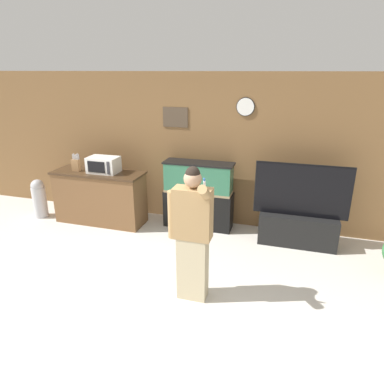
{
  "coord_description": "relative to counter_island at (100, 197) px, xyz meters",
  "views": [
    {
      "loc": [
        1.59,
        -2.68,
        2.62
      ],
      "look_at": [
        0.34,
        1.52,
        1.05
      ],
      "focal_mm": 32.0,
      "sensor_mm": 36.0,
      "label": 1
    }
  ],
  "objects": [
    {
      "name": "knife_block",
      "position": [
        -0.39,
        -0.05,
        0.58
      ],
      "size": [
        0.14,
        0.08,
        0.31
      ],
      "color": "olive",
      "rests_on": "counter_island"
    },
    {
      "name": "wall_back_paneled",
      "position": [
        1.62,
        0.62,
        0.83
      ],
      "size": [
        10.0,
        0.08,
        2.6
      ],
      "color": "brown",
      "rests_on": "ground_plane"
    },
    {
      "name": "counter_island",
      "position": [
        0.0,
        0.0,
        0.0
      ],
      "size": [
        1.63,
        0.58,
        0.94
      ],
      "color": "brown",
      "rests_on": "ground_plane"
    },
    {
      "name": "microwave",
      "position": [
        0.12,
        0.01,
        0.6
      ],
      "size": [
        0.52,
        0.34,
        0.27
      ],
      "color": "white",
      "rests_on": "counter_island"
    },
    {
      "name": "aquarium_on_stand",
      "position": [
        1.74,
        0.3,
        0.11
      ],
      "size": [
        1.18,
        0.37,
        1.17
      ],
      "color": "black",
      "rests_on": "ground_plane"
    },
    {
      "name": "person_standing",
      "position": [
        2.2,
        -1.65,
        0.39
      ],
      "size": [
        0.52,
        0.39,
        1.65
      ],
      "color": "#BCAD89",
      "rests_on": "ground_plane"
    },
    {
      "name": "tv_on_stand",
      "position": [
        3.42,
        0.11,
        -0.08
      ],
      "size": [
        1.42,
        0.4,
        1.31
      ],
      "color": "black",
      "rests_on": "ground_plane"
    },
    {
      "name": "trash_bin",
      "position": [
        -1.21,
        -0.13,
        -0.1
      ],
      "size": [
        0.25,
        0.25,
        0.73
      ],
      "color": "#B7B7BC",
      "rests_on": "ground_plane"
    },
    {
      "name": "ground_plane",
      "position": [
        1.62,
        -2.35,
        -0.47
      ],
      "size": [
        18.0,
        18.0,
        0.0
      ],
      "primitive_type": "plane",
      "color": "beige"
    }
  ]
}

